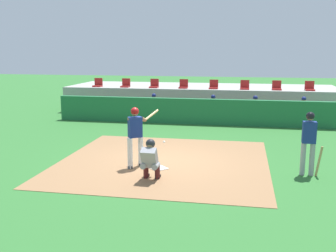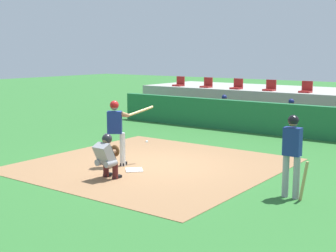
{
  "view_description": "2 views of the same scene",
  "coord_description": "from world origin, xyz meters",
  "views": [
    {
      "loc": [
        2.36,
        -11.63,
        3.43
      ],
      "look_at": [
        0.0,
        0.7,
        1.0
      ],
      "focal_mm": 42.03,
      "sensor_mm": 36.0,
      "label": 1
    },
    {
      "loc": [
        7.82,
        -9.92,
        3.07
      ],
      "look_at": [
        0.0,
        0.7,
        1.0
      ],
      "focal_mm": 50.26,
      "sensor_mm": 36.0,
      "label": 2
    }
  ],
  "objects": [
    {
      "name": "stadium_seat_0",
      "position": [
        -5.69,
        9.38,
        1.53
      ],
      "size": [
        0.46,
        0.46,
        0.48
      ],
      "color": "#A51E1E",
      "rests_on": "stands_platform"
    },
    {
      "name": "stands_platform",
      "position": [
        0.0,
        10.9,
        0.7
      ],
      "size": [
        15.0,
        4.4,
        1.4
      ],
      "primitive_type": "cube",
      "color": "#9E9E99",
      "rests_on": "ground"
    },
    {
      "name": "home_plate",
      "position": [
        0.0,
        -0.8,
        0.02
      ],
      "size": [
        0.62,
        0.62,
        0.02
      ],
      "primitive_type": "cube",
      "rotation": [
        0.0,
        0.0,
        0.79
      ],
      "color": "white",
      "rests_on": "dirt_infield"
    },
    {
      "name": "stadium_seat_3",
      "position": [
        -0.81,
        9.38,
        1.53
      ],
      "size": [
        0.46,
        0.46,
        0.48
      ],
      "color": "#A51E1E",
      "rests_on": "stands_platform"
    },
    {
      "name": "dugout_player_1",
      "position": [
        0.94,
        7.34,
        0.67
      ],
      "size": [
        0.49,
        0.7,
        1.3
      ],
      "color": "#939399",
      "rests_on": "ground"
    },
    {
      "name": "ground_plane",
      "position": [
        0.0,
        0.0,
        0.0
      ],
      "size": [
        80.0,
        80.0,
        0.0
      ],
      "primitive_type": "plane",
      "color": "#2D6B2D"
    },
    {
      "name": "stadium_seat_1",
      "position": [
        -4.06,
        9.38,
        1.53
      ],
      "size": [
        0.46,
        0.46,
        0.48
      ],
      "color": "#A51E1E",
      "rests_on": "stands_platform"
    },
    {
      "name": "dugout_player_2",
      "position": [
        2.95,
        7.34,
        0.67
      ],
      "size": [
        0.49,
        0.7,
        1.3
      ],
      "color": "#939399",
      "rests_on": "ground"
    },
    {
      "name": "on_deck_batter",
      "position": [
        4.19,
        -0.58,
        1.02
      ],
      "size": [
        0.58,
        0.23,
        1.79
      ],
      "color": "#99999E",
      "rests_on": "ground"
    },
    {
      "name": "catcher_crouched",
      "position": [
        -0.0,
        -1.79,
        0.61
      ],
      "size": [
        0.49,
        1.78,
        1.13
      ],
      "color": "gray",
      "rests_on": "ground"
    },
    {
      "name": "stadium_seat_6",
      "position": [
        4.06,
        9.38,
        1.53
      ],
      "size": [
        0.46,
        0.46,
        0.48
      ],
      "color": "#A51E1E",
      "rests_on": "stands_platform"
    },
    {
      "name": "dugout_player_0",
      "position": [
        -2.02,
        7.34,
        0.67
      ],
      "size": [
        0.49,
        0.7,
        1.3
      ],
      "color": "#939399",
      "rests_on": "ground"
    },
    {
      "name": "dugout_player_3",
      "position": [
        5.17,
        7.34,
        0.67
      ],
      "size": [
        0.49,
        0.7,
        1.3
      ],
      "color": "#939399",
      "rests_on": "ground"
    },
    {
      "name": "stadium_seat_2",
      "position": [
        -2.44,
        9.38,
        1.53
      ],
      "size": [
        0.46,
        0.46,
        0.48
      ],
      "color": "#A51E1E",
      "rests_on": "stands_platform"
    },
    {
      "name": "stadium_seat_5",
      "position": [
        2.44,
        9.38,
        1.53
      ],
      "size": [
        0.46,
        0.46,
        0.48
      ],
      "color": "#A51E1E",
      "rests_on": "stands_platform"
    },
    {
      "name": "stadium_seat_7",
      "position": [
        5.69,
        9.38,
        1.53
      ],
      "size": [
        0.46,
        0.46,
        0.48
      ],
      "color": "#A51E1E",
      "rests_on": "stands_platform"
    },
    {
      "name": "dugout_bench",
      "position": [
        0.0,
        7.5,
        0.23
      ],
      "size": [
        11.8,
        0.44,
        0.45
      ],
      "primitive_type": "cube",
      "color": "olive",
      "rests_on": "ground"
    },
    {
      "name": "batter_at_plate",
      "position": [
        -0.69,
        -0.73,
        1.04
      ],
      "size": [
        0.71,
        1.36,
        1.8
      ],
      "color": "silver",
      "rests_on": "ground"
    },
    {
      "name": "dirt_infield",
      "position": [
        0.0,
        0.0,
        0.01
      ],
      "size": [
        6.4,
        6.4,
        0.01
      ],
      "primitive_type": "cube",
      "color": "#936B47",
      "rests_on": "ground"
    },
    {
      "name": "dugout_wall",
      "position": [
        0.0,
        6.5,
        0.6
      ],
      "size": [
        13.0,
        0.3,
        1.2
      ],
      "primitive_type": "cube",
      "color": "#1E6638",
      "rests_on": "ground"
    },
    {
      "name": "stadium_seat_4",
      "position": [
        0.81,
        9.38,
        1.53
      ],
      "size": [
        0.46,
        0.46,
        0.48
      ],
      "color": "#A51E1E",
      "rests_on": "stands_platform"
    }
  ]
}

